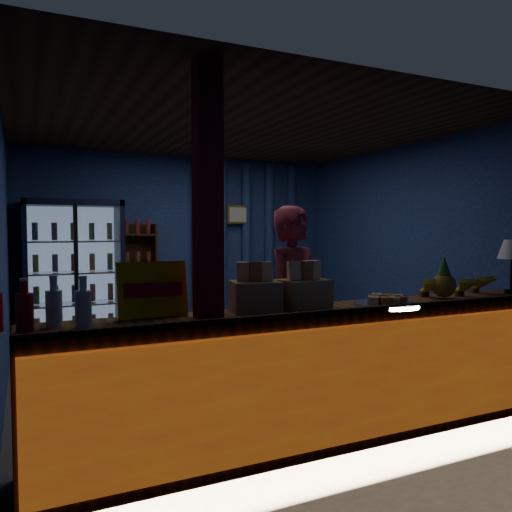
# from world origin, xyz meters

# --- Properties ---
(ground) EXTENTS (4.60, 4.60, 0.00)m
(ground) POSITION_xyz_m (0.00, 0.00, 0.00)
(ground) COLOR #515154
(ground) RESTS_ON ground
(room_walls) EXTENTS (4.60, 4.60, 4.60)m
(room_walls) POSITION_xyz_m (0.00, 0.00, 1.57)
(room_walls) COLOR navy
(room_walls) RESTS_ON ground
(counter) EXTENTS (4.40, 0.57, 0.99)m
(counter) POSITION_xyz_m (0.00, -1.91, 0.48)
(counter) COLOR brown
(counter) RESTS_ON ground
(support_post) EXTENTS (0.16, 0.16, 2.60)m
(support_post) POSITION_xyz_m (-1.05, -1.90, 1.30)
(support_post) COLOR maroon
(support_post) RESTS_ON ground
(beverage_cooler) EXTENTS (1.20, 0.62, 1.90)m
(beverage_cooler) POSITION_xyz_m (-1.55, 1.92, 0.93)
(beverage_cooler) COLOR black
(beverage_cooler) RESTS_ON ground
(bottle_shelf) EXTENTS (0.50, 0.28, 1.60)m
(bottle_shelf) POSITION_xyz_m (-0.70, 2.06, 0.79)
(bottle_shelf) COLOR #3D2B13
(bottle_shelf) RESTS_ON ground
(curtain_folds) EXTENTS (1.74, 0.14, 2.50)m
(curtain_folds) POSITION_xyz_m (1.00, 2.14, 1.30)
(curtain_folds) COLOR navy
(curtain_folds) RESTS_ON room_walls
(framed_picture) EXTENTS (0.36, 0.04, 0.28)m
(framed_picture) POSITION_xyz_m (0.85, 2.10, 1.75)
(framed_picture) COLOR gold
(framed_picture) RESTS_ON room_walls
(shopkeeper) EXTENTS (0.74, 0.62, 1.72)m
(shopkeeper) POSITION_xyz_m (-0.07, -1.30, 0.86)
(shopkeeper) COLOR maroon
(shopkeeper) RESTS_ON ground
(green_chair) EXTENTS (1.02, 1.02, 0.67)m
(green_chair) POSITION_xyz_m (1.26, 1.36, 0.33)
(green_chair) COLOR #52A56B
(green_chair) RESTS_ON ground
(side_table) EXTENTS (0.54, 0.42, 0.55)m
(side_table) POSITION_xyz_m (1.05, 1.48, 0.23)
(side_table) COLOR #3D2B13
(side_table) RESTS_ON ground
(yellow_sign) EXTENTS (0.46, 0.10, 0.36)m
(yellow_sign) POSITION_xyz_m (-1.37, -1.73, 1.13)
(yellow_sign) COLOR yellow
(yellow_sign) RESTS_ON counter
(soda_bottles) EXTENTS (0.56, 0.17, 0.30)m
(soda_bottles) POSITION_xyz_m (-2.05, -1.86, 1.07)
(soda_bottles) COLOR #AF0B1C
(soda_bottles) RESTS_ON counter
(snack_box_left) EXTENTS (0.37, 0.32, 0.35)m
(snack_box_left) POSITION_xyz_m (-0.32, -1.86, 1.07)
(snack_box_left) COLOR #AA8452
(snack_box_left) RESTS_ON counter
(snack_box_centre) EXTENTS (0.37, 0.32, 0.35)m
(snack_box_centre) POSITION_xyz_m (-0.67, -1.80, 1.07)
(snack_box_centre) COLOR #AA8452
(snack_box_centre) RESTS_ON counter
(pastry_tray) EXTENTS (0.49, 0.49, 0.08)m
(pastry_tray) POSITION_xyz_m (0.32, -2.00, 0.98)
(pastry_tray) COLOR silver
(pastry_tray) RESTS_ON counter
(banana_bunches) EXTENTS (0.86, 0.32, 0.19)m
(banana_bunches) POSITION_xyz_m (1.25, -1.79, 1.04)
(banana_bunches) COLOR yellow
(banana_bunches) RESTS_ON counter
(table_lamp) EXTENTS (0.25, 0.25, 0.48)m
(table_lamp) POSITION_xyz_m (1.80, -1.89, 1.33)
(table_lamp) COLOR black
(table_lamp) RESTS_ON counter
(pineapple) EXTENTS (0.20, 0.20, 0.34)m
(pineapple) POSITION_xyz_m (1.02, -1.87, 1.09)
(pineapple) COLOR olive
(pineapple) RESTS_ON counter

